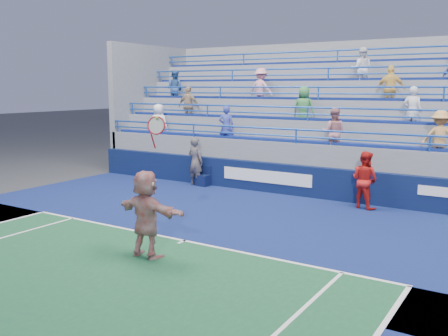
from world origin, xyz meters
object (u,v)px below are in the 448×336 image
Objects in this scene: tennis_player at (146,214)px; judge_chair at (204,180)px; ball_girl at (365,180)px; line_judge at (195,161)px.

judge_chair is at bearing 115.64° from tennis_player.
ball_girl reaches higher than judge_chair.
ball_girl is (2.79, 7.27, -0.09)m from tennis_player.
line_judge is at bearing 16.81° from ball_girl.
judge_chair is 0.41× the size of line_judge.
tennis_player is at bearing 125.27° from line_judge.
tennis_player is at bearing -64.36° from judge_chair.
line_judge is 6.76m from ball_girl.
tennis_player is at bearing 87.50° from ball_girl.
line_judge reaches higher than judge_chair.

